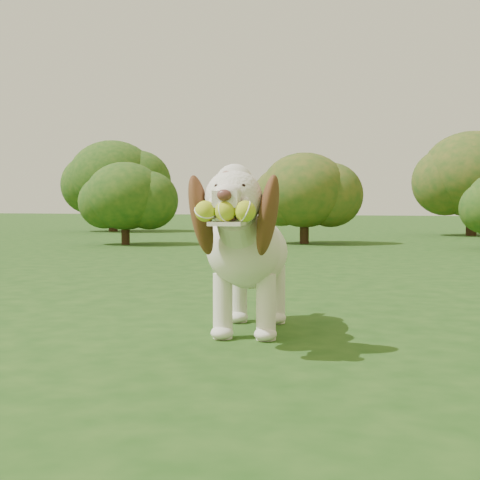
% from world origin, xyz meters
% --- Properties ---
extents(ground, '(80.00, 80.00, 0.00)m').
position_xyz_m(ground, '(0.00, 0.00, 0.00)').
color(ground, '#1A4213').
rests_on(ground, ground).
extents(dog, '(0.62, 1.30, 0.85)m').
position_xyz_m(dog, '(0.13, 0.12, 0.45)').
color(dog, white).
rests_on(dog, ground).
extents(shrub_a, '(1.34, 1.34, 1.39)m').
position_xyz_m(shrub_a, '(-4.64, 6.61, 0.82)').
color(shrub_a, '#382314').
rests_on(shrub_a, ground).
extents(shrub_i, '(2.18, 2.18, 2.26)m').
position_xyz_m(shrub_i, '(0.57, 12.26, 1.33)').
color(shrub_i, '#382314').
rests_on(shrub_i, ground).
extents(shrub_g, '(2.21, 2.21, 2.29)m').
position_xyz_m(shrub_g, '(-7.95, 11.34, 1.35)').
color(shrub_g, '#382314').
rests_on(shrub_g, ground).
extents(shrub_b, '(1.51, 1.51, 1.57)m').
position_xyz_m(shrub_b, '(-1.93, 7.99, 0.92)').
color(shrub_b, '#382314').
rests_on(shrub_b, ground).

